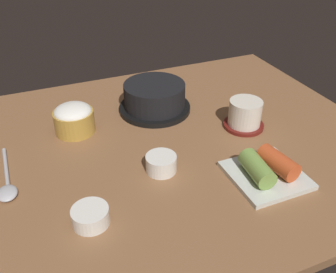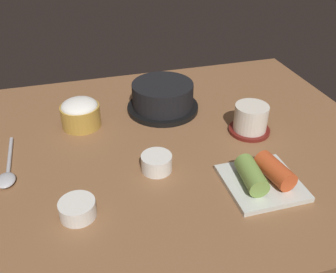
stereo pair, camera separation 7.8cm
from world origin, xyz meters
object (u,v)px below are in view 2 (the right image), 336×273
object	(u,v)px
stone_pot	(163,97)
kimchi_plate	(262,177)
tea_cup_with_saucer	(251,119)
banchan_cup_center	(157,162)
rice_bowl	(80,113)
side_bowl_near	(77,208)
spoon	(7,173)

from	to	relation	value
stone_pot	kimchi_plate	world-z (taller)	stone_pot
tea_cup_with_saucer	banchan_cup_center	size ratio (longest dim) A/B	1.54
rice_bowl	tea_cup_with_saucer	bearing A→B (deg)	-19.69
rice_bowl	side_bowl_near	bearing A→B (deg)	-95.97
stone_pot	spoon	world-z (taller)	stone_pot
rice_bowl	spoon	world-z (taller)	rice_bowl
stone_pot	spoon	size ratio (longest dim) A/B	1.02
stone_pot	tea_cup_with_saucer	xyz separation A→B (cm)	(16.35, -15.39, -0.29)
side_bowl_near	kimchi_plate	bearing A→B (deg)	-2.27
banchan_cup_center	spoon	world-z (taller)	banchan_cup_center
stone_pot	side_bowl_near	bearing A→B (deg)	-126.51
stone_pot	banchan_cup_center	distance (cm)	24.41
rice_bowl	banchan_cup_center	distance (cm)	24.57
banchan_cup_center	kimchi_plate	bearing A→B (deg)	-28.87
kimchi_plate	spoon	distance (cm)	48.79
side_bowl_near	banchan_cup_center	bearing A→B (deg)	28.04
rice_bowl	spoon	bearing A→B (deg)	-136.38
spoon	stone_pot	bearing A→B (deg)	25.45
kimchi_plate	side_bowl_near	world-z (taller)	kimchi_plate
stone_pot	spoon	xyz separation A→B (cm)	(-35.86, -17.06, -2.97)
stone_pot	banchan_cup_center	size ratio (longest dim) A/B	2.92
rice_bowl	side_bowl_near	distance (cm)	29.58
rice_bowl	kimchi_plate	distance (cm)	43.36
kimchi_plate	side_bowl_near	distance (cm)	33.68
kimchi_plate	spoon	world-z (taller)	kimchi_plate
spoon	kimchi_plate	bearing A→B (deg)	-19.01
banchan_cup_center	tea_cup_with_saucer	bearing A→B (deg)	18.03
banchan_cup_center	spoon	size ratio (longest dim) A/B	0.35
rice_bowl	side_bowl_near	size ratio (longest dim) A/B	1.45
tea_cup_with_saucer	spoon	distance (cm)	52.31
spoon	side_bowl_near	bearing A→B (deg)	-49.43
rice_bowl	tea_cup_with_saucer	world-z (taller)	same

